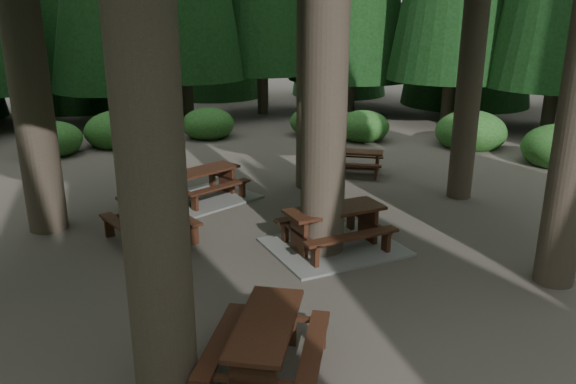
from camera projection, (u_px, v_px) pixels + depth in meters
name	position (u px, v px, depth m)	size (l,w,h in m)	color
ground	(288.00, 261.00, 10.62)	(80.00, 80.00, 0.00)	#524B42
picnic_table_a	(334.00, 234.00, 11.11)	(2.63, 2.22, 0.85)	gray
picnic_table_b	(150.00, 217.00, 11.43)	(1.90, 2.14, 0.78)	#362010
picnic_table_c	(204.00, 189.00, 14.00)	(2.89, 2.68, 0.79)	gray
picnic_table_d	(356.00, 158.00, 16.23)	(1.97, 1.88, 0.67)	#362010
picnic_table_e	(266.00, 339.00, 7.15)	(2.19, 2.31, 0.79)	#362010
shrub_ring	(306.00, 223.00, 11.41)	(23.86, 24.64, 1.49)	#1D551D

